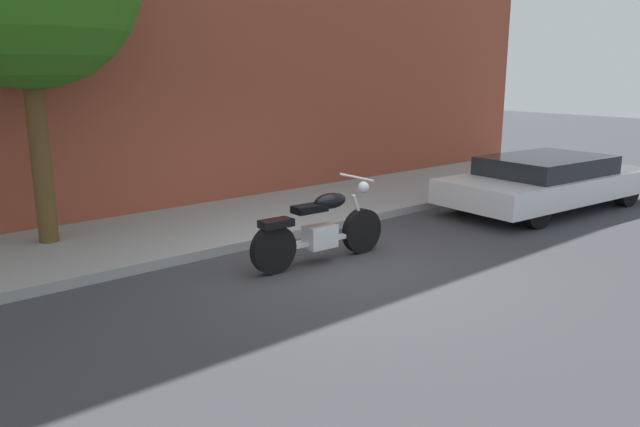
% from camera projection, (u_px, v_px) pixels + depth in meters
% --- Properties ---
extents(ground_plane, '(60.00, 60.00, 0.00)m').
position_uv_depth(ground_plane, '(342.00, 267.00, 8.43)').
color(ground_plane, '#38383D').
extents(sidewalk, '(20.53, 2.79, 0.14)m').
position_uv_depth(sidewalk, '(228.00, 223.00, 10.57)').
color(sidewalk, '#969696').
rests_on(sidewalk, ground).
extents(motorcycle, '(2.21, 0.70, 1.15)m').
position_uv_depth(motorcycle, '(320.00, 230.00, 8.52)').
color(motorcycle, black).
rests_on(motorcycle, ground).
extents(parked_car_white, '(4.71, 2.21, 1.03)m').
position_uv_depth(parked_car_white, '(547.00, 181.00, 11.80)').
color(parked_car_white, black).
rests_on(parked_car_white, ground).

